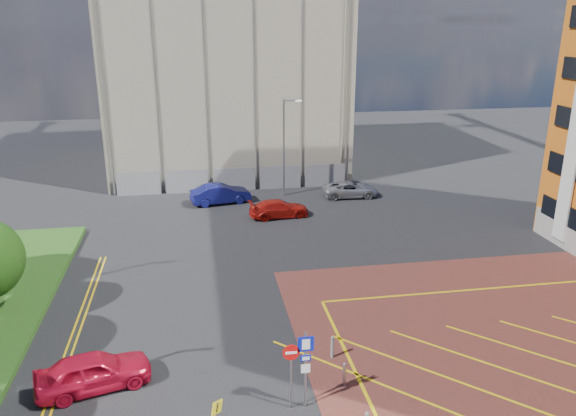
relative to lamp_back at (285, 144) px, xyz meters
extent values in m
cylinder|color=#9EA0A8|center=(-0.08, 0.00, -0.36)|extent=(0.16, 0.16, 8.00)
cylinder|color=#9EA0A8|center=(0.52, 0.00, 3.52)|extent=(1.20, 0.10, 0.10)
cube|color=silver|center=(1.12, 0.00, 3.49)|extent=(0.50, 0.15, 0.12)
cylinder|color=#9EA0A8|center=(-3.58, -27.00, -2.76)|extent=(0.10, 0.10, 3.20)
cube|color=#0917A0|center=(-3.58, -27.03, -1.61)|extent=(0.60, 0.04, 0.60)
cube|color=white|center=(-3.58, -27.05, -1.61)|extent=(0.30, 0.02, 0.42)
cube|color=#0917A0|center=(-3.58, -27.03, -2.21)|extent=(0.40, 0.04, 0.25)
cube|color=white|center=(-3.58, -27.05, -2.21)|extent=(0.28, 0.02, 0.14)
cube|color=white|center=(-3.58, -27.03, -2.66)|extent=(0.35, 0.04, 0.35)
cylinder|color=#9EA0A8|center=(-4.13, -27.00, -3.01)|extent=(0.08, 0.08, 2.70)
cylinder|color=red|center=(-4.13, -27.03, -1.91)|extent=(0.64, 0.04, 0.64)
cube|color=white|center=(-4.13, -27.05, -1.91)|extent=(0.44, 0.02, 0.10)
cube|color=yellow|center=(-6.95, -29.09, -2.36)|extent=(0.41, 0.41, 0.54)
cylinder|color=#9EA0A8|center=(-1.78, -26.00, -3.89)|extent=(0.14, 0.14, 0.90)
cylinder|color=black|center=(-1.78, -24.00, -3.89)|extent=(0.14, 0.14, 0.90)
cube|color=#A19883|center=(-4.08, 12.00, 6.64)|extent=(21.20, 19.20, 22.00)
cube|color=gray|center=(-3.08, 2.00, -3.36)|extent=(21.60, 0.06, 2.00)
imported|color=red|center=(-11.66, -24.49, -3.60)|extent=(4.77, 2.88, 1.52)
imported|color=navy|center=(-5.43, -1.34, -3.57)|extent=(4.99, 2.49, 1.57)
imported|color=#B4150F|center=(-1.31, -5.37, -3.71)|extent=(4.60, 2.24, 1.29)
imported|color=#9FA0A6|center=(5.28, -1.40, -3.72)|extent=(4.66, 2.30, 1.27)
camera|label=1|loc=(-7.17, -44.55, 9.67)|focal=35.00mm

